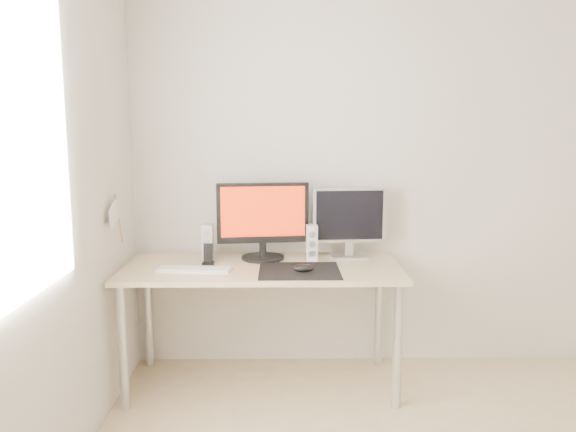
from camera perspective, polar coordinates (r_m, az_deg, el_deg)
name	(u,v)px	position (r m, az deg, el deg)	size (l,w,h in m)	color
wall_back	(410,171)	(3.64, 12.30, 4.50)	(3.50, 3.50, 0.00)	silver
mousepad	(299,271)	(3.14, 1.17, -5.58)	(0.45, 0.40, 0.00)	black
mouse	(303,268)	(3.11, 1.56, -5.31)	(0.12, 0.07, 0.04)	black
desk	(262,279)	(3.28, -2.67, -6.37)	(1.60, 0.70, 0.73)	#D1B587
main_monitor	(263,218)	(3.37, -2.58, -0.20)	(0.55, 0.29, 0.47)	black
second_monitor	(349,219)	(3.44, 6.21, -0.27)	(0.45, 0.18, 0.43)	silver
speaker_left	(208,242)	(3.44, -8.17, -2.59)	(0.07, 0.08, 0.21)	white
speaker_right	(312,243)	(3.38, 2.42, -2.72)	(0.07, 0.08, 0.21)	white
keyboard	(194,269)	(3.19, -9.51, -5.36)	(0.43, 0.16, 0.02)	silver
phone_dock	(208,258)	(3.31, -8.10, -4.25)	(0.07, 0.06, 0.12)	black
pennant	(115,215)	(3.19, -17.12, 0.05)	(0.01, 0.23, 0.29)	#A57F54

